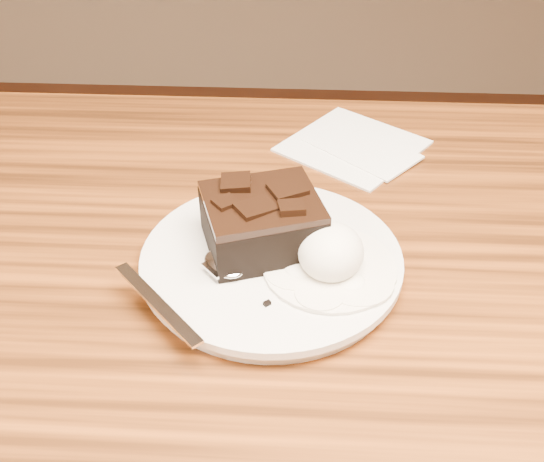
{
  "coord_description": "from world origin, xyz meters",
  "views": [
    {
      "loc": [
        -0.03,
        -0.43,
        1.16
      ],
      "look_at": [
        -0.05,
        0.05,
        0.79
      ],
      "focal_mm": 44.74,
      "sensor_mm": 36.0,
      "label": 1
    }
  ],
  "objects_px": {
    "napkin": "(353,145)",
    "spoon": "(225,265)",
    "brownie": "(262,225)",
    "plate": "(271,264)",
    "ice_cream_scoop": "(331,252)"
  },
  "relations": [
    {
      "from": "ice_cream_scoop",
      "to": "brownie",
      "type": "bearing_deg",
      "value": 153.54
    },
    {
      "from": "brownie",
      "to": "spoon",
      "type": "height_order",
      "value": "brownie"
    },
    {
      "from": "ice_cream_scoop",
      "to": "napkin",
      "type": "distance_m",
      "value": 0.25
    },
    {
      "from": "ice_cream_scoop",
      "to": "napkin",
      "type": "xyz_separation_m",
      "value": [
        0.03,
        0.25,
        -0.04
      ]
    },
    {
      "from": "brownie",
      "to": "spoon",
      "type": "xyz_separation_m",
      "value": [
        -0.03,
        -0.04,
        -0.02
      ]
    },
    {
      "from": "brownie",
      "to": "napkin",
      "type": "xyz_separation_m",
      "value": [
        0.09,
        0.22,
        -0.04
      ]
    },
    {
      "from": "ice_cream_scoop",
      "to": "napkin",
      "type": "relative_size",
      "value": 0.44
    },
    {
      "from": "ice_cream_scoop",
      "to": "spoon",
      "type": "height_order",
      "value": "ice_cream_scoop"
    },
    {
      "from": "brownie",
      "to": "spoon",
      "type": "relative_size",
      "value": 0.56
    },
    {
      "from": "plate",
      "to": "brownie",
      "type": "bearing_deg",
      "value": 123.22
    },
    {
      "from": "brownie",
      "to": "spoon",
      "type": "distance_m",
      "value": 0.05
    },
    {
      "from": "ice_cream_scoop",
      "to": "plate",
      "type": "bearing_deg",
      "value": 162.31
    },
    {
      "from": "plate",
      "to": "ice_cream_scoop",
      "type": "xyz_separation_m",
      "value": [
        0.05,
        -0.02,
        0.03
      ]
    },
    {
      "from": "plate",
      "to": "brownie",
      "type": "distance_m",
      "value": 0.04
    },
    {
      "from": "napkin",
      "to": "spoon",
      "type": "bearing_deg",
      "value": -116.25
    }
  ]
}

